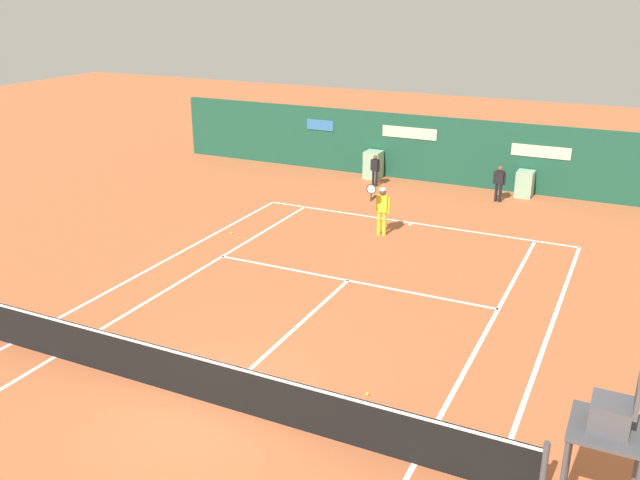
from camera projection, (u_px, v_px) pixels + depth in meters
ground_plane at (229, 388)px, 13.44m from camera, size 80.00×80.00×0.01m
tennis_net at (211, 380)px, 12.78m from camera, size 12.10×0.10×1.07m
sponsor_back_wall at (456, 153)px, 26.85m from camera, size 25.00×1.02×2.60m
umpire_chair at (609, 429)px, 9.27m from camera, size 1.00×1.00×2.60m
player_on_baseline at (382, 207)px, 21.38m from camera, size 0.57×0.67×1.78m
ball_kid_right_post at (375, 168)px, 26.80m from camera, size 0.41×0.20×1.24m
ball_kid_left_post at (499, 181)px, 24.81m from camera, size 0.45×0.19×1.34m
tennis_ball_mid_court at (232, 233)px, 21.79m from camera, size 0.07×0.07×0.07m
tennis_ball_by_sideline at (367, 394)px, 13.19m from camera, size 0.07×0.07×0.07m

